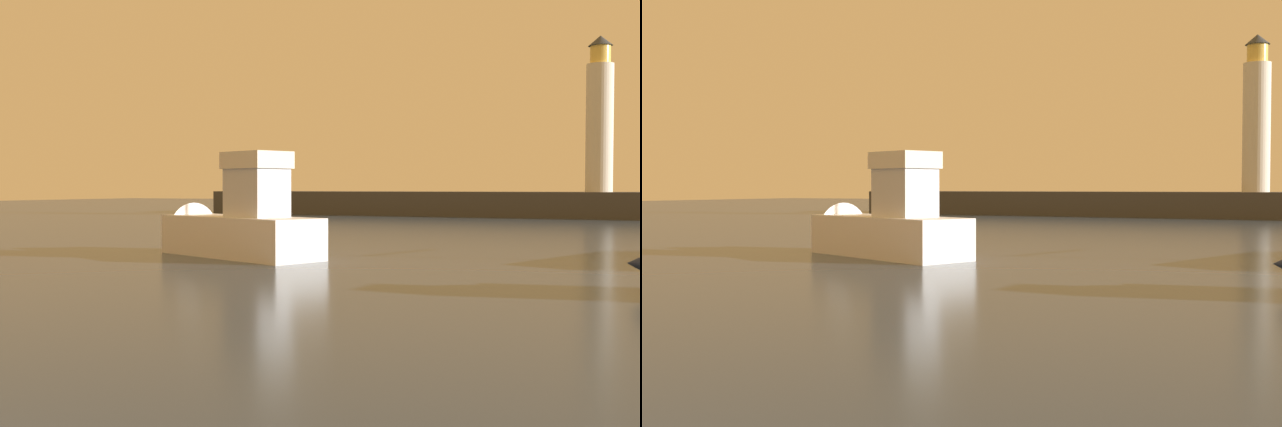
% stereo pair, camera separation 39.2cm
% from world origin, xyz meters
% --- Properties ---
extents(ground_plane, '(220.00, 220.00, 0.00)m').
position_xyz_m(ground_plane, '(0.00, 32.76, 0.00)').
color(ground_plane, '#2D3D51').
extents(breakwater, '(69.63, 6.64, 2.13)m').
position_xyz_m(breakwater, '(0.00, 65.52, 1.06)').
color(breakwater, '#423F3D').
rests_on(breakwater, ground_plane).
extents(lighthouse, '(2.17, 2.17, 12.79)m').
position_xyz_m(lighthouse, '(0.56, 65.52, 8.18)').
color(lighthouse, silver).
rests_on(lighthouse, breakwater).
extents(motorboat_1, '(8.72, 5.24, 4.07)m').
position_xyz_m(motorboat_1, '(-8.18, 22.43, 1.09)').
color(motorboat_1, white).
rests_on(motorboat_1, ground_plane).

